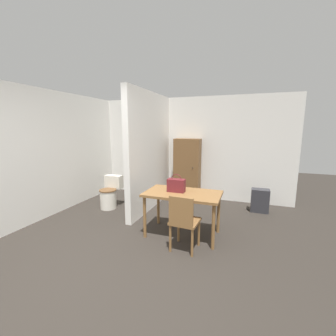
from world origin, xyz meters
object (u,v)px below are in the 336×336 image
object	(u,v)px
handbag	(176,185)
space_heater	(260,200)
toilet	(110,194)
wooden_cabinet	(187,169)
wooden_chair	(184,221)
dining_table	(183,197)

from	to	relation	value
handbag	space_heater	xyz separation A→B (m)	(1.37, 1.55, -0.59)
space_heater	toilet	bearing A→B (deg)	-165.06
space_heater	wooden_cabinet	bearing A→B (deg)	168.05
wooden_chair	space_heater	size ratio (longest dim) A/B	1.70
handbag	toilet	bearing A→B (deg)	158.26
dining_table	wooden_chair	world-z (taller)	wooden_chair
dining_table	toilet	size ratio (longest dim) A/B	1.75
dining_table	wooden_chair	xyz separation A→B (m)	(0.15, -0.47, -0.19)
space_heater	wooden_chair	bearing A→B (deg)	-118.46
dining_table	toilet	bearing A→B (deg)	159.22
wooden_chair	handbag	xyz separation A→B (m)	(-0.27, 0.48, 0.38)
wooden_chair	handbag	distance (m)	0.67
wooden_chair	space_heater	bearing A→B (deg)	65.60
handbag	space_heater	distance (m)	2.15
toilet	handbag	world-z (taller)	handbag
toilet	handbag	distance (m)	1.99
wooden_cabinet	space_heater	world-z (taller)	wooden_cabinet
dining_table	toilet	xyz separation A→B (m)	(-1.89, 0.72, -0.34)
dining_table	wooden_chair	distance (m)	0.53
toilet	space_heater	world-z (taller)	toilet
handbag	wooden_cabinet	world-z (taller)	wooden_cabinet
wooden_chair	wooden_cabinet	world-z (taller)	wooden_cabinet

